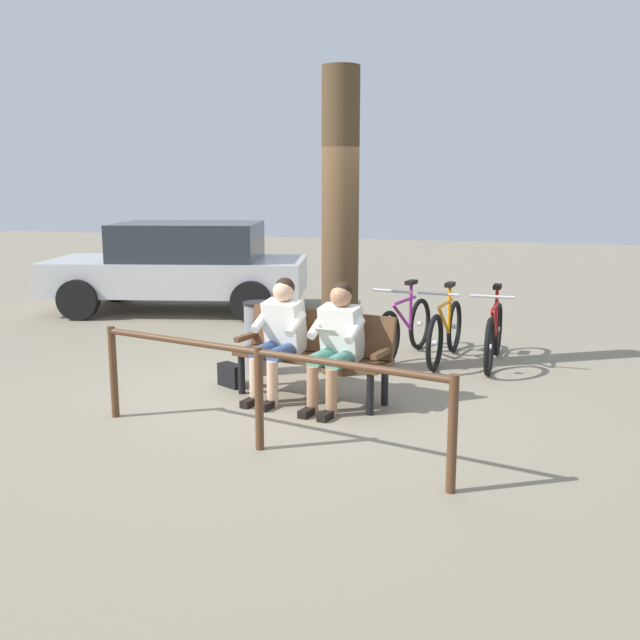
# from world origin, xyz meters

# --- Properties ---
(ground_plane) EXTENTS (40.00, 40.00, 0.00)m
(ground_plane) POSITION_xyz_m (0.00, 0.00, 0.00)
(ground_plane) COLOR gray
(bench) EXTENTS (1.66, 0.79, 0.87)m
(bench) POSITION_xyz_m (-0.31, 0.07, 0.51)
(bench) COLOR #51331E
(bench) RESTS_ON ground
(person_reading) EXTENTS (0.54, 0.82, 1.20)m
(person_reading) POSITION_xyz_m (-0.60, 0.29, 0.66)
(person_reading) COLOR white
(person_reading) RESTS_ON ground
(person_companion) EXTENTS (0.54, 0.82, 1.20)m
(person_companion) POSITION_xyz_m (0.03, 0.16, 0.66)
(person_companion) COLOR white
(person_companion) RESTS_ON ground
(handbag) EXTENTS (0.33, 0.27, 0.24)m
(handbag) POSITION_xyz_m (0.66, -0.05, 0.12)
(handbag) COLOR black
(handbag) RESTS_ON ground
(tree_trunk) EXTENTS (0.41, 0.41, 3.34)m
(tree_trunk) POSITION_xyz_m (-0.29, -0.94, 1.67)
(tree_trunk) COLOR #4C3823
(tree_trunk) RESTS_ON ground
(litter_bin) EXTENTS (0.34, 0.34, 0.81)m
(litter_bin) POSITION_xyz_m (0.57, -0.66, 0.41)
(litter_bin) COLOR slate
(litter_bin) RESTS_ON ground
(bicycle_orange) EXTENTS (0.48, 1.68, 0.94)m
(bicycle_orange) POSITION_xyz_m (-1.94, -1.80, 0.36)
(bicycle_orange) COLOR black
(bicycle_orange) RESTS_ON ground
(bicycle_purple) EXTENTS (0.48, 1.68, 0.94)m
(bicycle_purple) POSITION_xyz_m (-1.37, -1.81, 0.36)
(bicycle_purple) COLOR black
(bicycle_purple) RESTS_ON ground
(bicycle_green) EXTENTS (0.53, 1.65, 0.94)m
(bicycle_green) POSITION_xyz_m (-0.87, -1.87, 0.36)
(bicycle_green) COLOR black
(bicycle_green) RESTS_ON ground
(railing_fence) EXTENTS (3.23, 0.84, 0.85)m
(railing_fence) POSITION_xyz_m (-0.31, 1.58, 0.60)
(railing_fence) COLOR #51331E
(railing_fence) RESTS_ON ground
(parked_car) EXTENTS (4.51, 2.76, 1.47)m
(parked_car) POSITION_xyz_m (3.29, -4.03, 0.77)
(parked_car) COLOR silver
(parked_car) RESTS_ON ground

